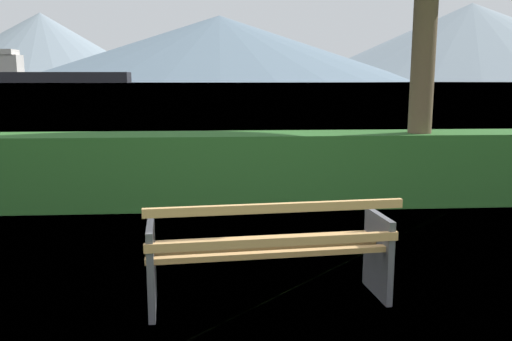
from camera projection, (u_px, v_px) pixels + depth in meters
ground_plane at (268, 301)px, 4.17m from camera, size 1400.00×1400.00×0.00m
water_surface at (220, 83)px, 306.92m from camera, size 620.00×620.00×0.00m
park_bench at (270, 251)px, 4.03m from camera, size 1.93×0.75×0.87m
hedge_row at (247, 169)px, 7.31m from camera, size 10.00×0.86×1.00m
cargo_ship_large at (44, 74)px, 309.26m from camera, size 87.88×16.86×19.34m
distant_hills at (321, 45)px, 574.52m from camera, size 806.55×451.08×88.54m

